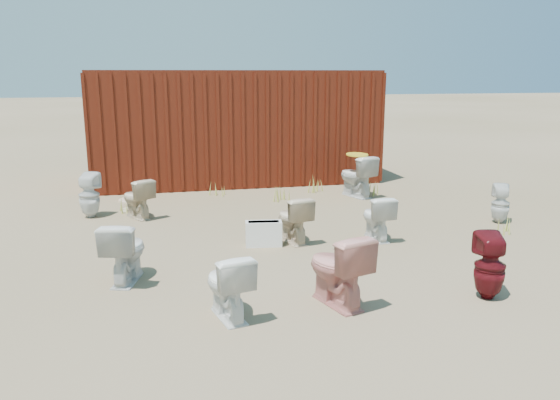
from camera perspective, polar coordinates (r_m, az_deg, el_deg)
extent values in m
plane|color=brown|center=(7.50, 1.01, -5.12)|extent=(100.00, 100.00, 0.00)
cube|color=#440F0B|center=(12.29, -4.73, 7.75)|extent=(6.00, 2.40, 2.40)
imported|color=silver|center=(6.51, -15.89, -5.15)|extent=(0.58, 0.79, 0.73)
imported|color=tan|center=(5.68, 6.00, -7.14)|extent=(0.65, 0.86, 0.78)
imported|color=white|center=(5.40, -5.51, -8.82)|extent=(0.52, 0.73, 0.68)
imported|color=#540E13|center=(6.21, 21.08, -6.47)|extent=(0.38, 0.39, 0.72)
imported|color=white|center=(7.96, 10.09, -1.79)|extent=(0.37, 0.64, 0.65)
imported|color=white|center=(9.55, -19.31, 0.46)|extent=(0.42, 0.43, 0.75)
imported|color=beige|center=(9.29, -14.71, 0.18)|extent=(0.65, 0.75, 0.67)
imported|color=beige|center=(7.71, 1.40, -1.99)|extent=(0.50, 0.72, 0.67)
imported|color=silver|center=(10.64, 7.99, 2.50)|extent=(0.69, 0.90, 0.81)
imported|color=silver|center=(9.38, 22.04, -0.36)|extent=(0.38, 0.38, 0.63)
ellipsoid|color=gold|center=(10.57, 8.07, 4.72)|extent=(0.41, 0.51, 0.02)
cube|color=white|center=(7.58, -1.72, -3.54)|extent=(0.52, 0.26, 0.35)
ellipsoid|color=beige|center=(10.64, -15.47, -0.02)|extent=(0.51, 0.58, 0.02)
ellipsoid|color=#B9B186|center=(9.87, -15.20, -1.01)|extent=(0.38, 0.48, 0.02)
cone|color=#ABAC45|center=(9.73, -15.27, -0.38)|extent=(0.36, 0.36, 0.30)
cone|color=#ABAC45|center=(10.22, 0.13, 0.74)|extent=(0.32, 0.32, 0.31)
cone|color=#ABAC45|center=(10.88, 9.28, 1.34)|extent=(0.36, 0.36, 0.31)
cone|color=#ABAC45|center=(10.71, -6.47, 1.06)|extent=(0.30, 0.30, 0.24)
cone|color=#ABAC45|center=(11.02, 3.56, 1.70)|extent=(0.34, 0.34, 0.33)
cone|color=#ABAC45|center=(8.89, 22.52, -2.40)|extent=(0.28, 0.28, 0.24)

